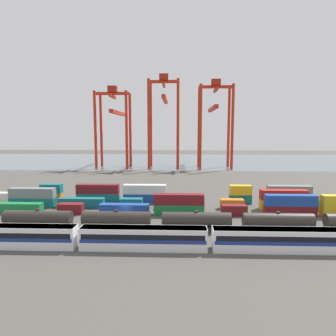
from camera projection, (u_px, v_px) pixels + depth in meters
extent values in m
plane|color=#4C4944|center=(144.00, 186.00, 111.19)|extent=(420.00, 420.00, 0.00)
cube|color=slate|center=(161.00, 160.00, 208.13)|extent=(400.00, 110.00, 0.01)
cube|color=silver|center=(15.00, 236.00, 52.34)|extent=(21.90, 3.10, 3.90)
cube|color=navy|center=(15.00, 237.00, 52.35)|extent=(21.46, 3.14, 0.64)
cube|color=black|center=(14.00, 233.00, 52.26)|extent=(21.03, 3.13, 0.90)
cube|color=slate|center=(14.00, 227.00, 52.12)|extent=(21.68, 2.85, 0.36)
cube|color=silver|center=(144.00, 238.00, 51.49)|extent=(21.90, 3.10, 3.90)
cube|color=navy|center=(144.00, 239.00, 51.50)|extent=(21.46, 3.14, 0.64)
cube|color=black|center=(144.00, 234.00, 51.41)|extent=(21.03, 3.13, 0.90)
cube|color=slate|center=(143.00, 228.00, 51.27)|extent=(21.68, 2.85, 0.36)
cube|color=silver|center=(277.00, 240.00, 50.64)|extent=(21.90, 3.10, 3.90)
cube|color=navy|center=(277.00, 240.00, 50.66)|extent=(21.46, 3.14, 0.64)
cube|color=black|center=(277.00, 236.00, 50.56)|extent=(21.03, 3.13, 0.90)
cube|color=slate|center=(277.00, 230.00, 50.43)|extent=(21.68, 2.85, 0.36)
cube|color=#232326|center=(39.00, 227.00, 62.08)|extent=(14.01, 2.50, 1.10)
cylinder|color=#2D2823|center=(38.00, 217.00, 61.84)|extent=(14.01, 2.87, 2.87)
cylinder|color=#2D2823|center=(38.00, 210.00, 61.64)|extent=(0.70, 0.70, 0.36)
cube|color=#232326|center=(117.00, 228.00, 61.47)|extent=(14.01, 2.50, 1.10)
cylinder|color=#2D2823|center=(116.00, 218.00, 61.23)|extent=(14.01, 2.87, 2.87)
cylinder|color=#2D2823|center=(116.00, 211.00, 61.03)|extent=(0.70, 0.70, 0.36)
cube|color=#232326|center=(196.00, 229.00, 60.86)|extent=(14.01, 2.50, 1.10)
cylinder|color=#2D2823|center=(196.00, 219.00, 60.61)|extent=(14.01, 2.87, 2.87)
cylinder|color=#2D2823|center=(196.00, 211.00, 60.42)|extent=(0.70, 0.70, 0.36)
cube|color=#232326|center=(277.00, 230.00, 60.25)|extent=(14.01, 2.50, 1.10)
cylinder|color=#2D2823|center=(278.00, 220.00, 60.00)|extent=(14.01, 2.87, 2.87)
cylinder|color=#2D2823|center=(278.00, 212.00, 59.80)|extent=(0.70, 0.70, 0.36)
cube|color=#197538|center=(18.00, 208.00, 74.12)|extent=(12.10, 2.44, 2.60)
cube|color=maroon|center=(71.00, 209.00, 73.62)|extent=(6.04, 2.44, 2.60)
cube|color=#1C4299|center=(125.00, 209.00, 73.12)|extent=(12.10, 2.44, 2.60)
cube|color=#197538|center=(179.00, 210.00, 72.62)|extent=(12.10, 2.44, 2.60)
cube|color=maroon|center=(179.00, 199.00, 72.30)|extent=(12.10, 2.44, 2.60)
cube|color=maroon|center=(234.00, 210.00, 72.13)|extent=(6.04, 2.44, 2.60)
cube|color=maroon|center=(290.00, 211.00, 71.63)|extent=(12.10, 2.44, 2.60)
cube|color=#1C4299|center=(291.00, 200.00, 71.31)|extent=(12.10, 2.44, 2.60)
cube|color=#146066|center=(33.00, 202.00, 80.19)|extent=(12.10, 2.44, 2.60)
cube|color=slate|center=(32.00, 193.00, 79.87)|extent=(12.10, 2.44, 2.60)
cube|color=#146066|center=(82.00, 203.00, 79.69)|extent=(12.10, 2.44, 2.60)
cube|color=#146066|center=(131.00, 203.00, 79.20)|extent=(6.04, 2.44, 2.60)
cube|color=slate|center=(181.00, 204.00, 78.70)|extent=(12.10, 2.44, 2.60)
cube|color=orange|center=(232.00, 204.00, 78.20)|extent=(6.04, 2.44, 2.60)
cube|color=gold|center=(283.00, 205.00, 77.71)|extent=(12.10, 2.44, 2.60)
cube|color=#AD211C|center=(284.00, 195.00, 77.39)|extent=(12.10, 2.44, 2.60)
cube|color=#197538|center=(335.00, 205.00, 77.21)|extent=(12.10, 2.44, 2.60)
cube|color=silver|center=(6.00, 197.00, 86.70)|extent=(12.10, 2.44, 2.60)
cube|color=orange|center=(52.00, 197.00, 86.19)|extent=(6.04, 2.44, 2.60)
cube|color=#146066|center=(51.00, 188.00, 85.87)|extent=(6.04, 2.44, 2.60)
cube|color=#146066|center=(98.00, 198.00, 85.69)|extent=(12.10, 2.44, 2.60)
cube|color=maroon|center=(98.00, 189.00, 85.37)|extent=(12.10, 2.44, 2.60)
cube|color=#1C4299|center=(145.00, 198.00, 85.18)|extent=(12.10, 2.44, 2.60)
cube|color=silver|center=(145.00, 189.00, 84.86)|extent=(12.10, 2.44, 2.60)
cube|color=silver|center=(192.00, 198.00, 84.68)|extent=(6.04, 2.44, 2.60)
cube|color=#146066|center=(240.00, 199.00, 84.18)|extent=(6.04, 2.44, 2.60)
cube|color=gold|center=(241.00, 190.00, 83.85)|extent=(6.04, 2.44, 2.60)
cube|color=slate|center=(289.00, 199.00, 83.67)|extent=(12.10, 2.44, 2.60)
cube|color=slate|center=(289.00, 190.00, 83.35)|extent=(12.10, 2.44, 2.60)
cylinder|color=red|center=(95.00, 130.00, 160.13)|extent=(1.50, 1.50, 41.69)
cylinder|color=red|center=(127.00, 130.00, 159.50)|extent=(1.50, 1.50, 41.69)
cylinder|color=red|center=(101.00, 130.00, 172.00)|extent=(1.50, 1.50, 41.69)
cylinder|color=red|center=(130.00, 130.00, 171.37)|extent=(1.50, 1.50, 41.69)
cube|color=red|center=(113.00, 93.00, 163.27)|extent=(18.53, 1.20, 1.60)
cube|color=red|center=(113.00, 96.00, 163.47)|extent=(1.20, 13.57, 1.60)
cube|color=red|center=(118.00, 113.00, 177.42)|extent=(2.00, 37.30, 2.00)
cube|color=maroon|center=(112.00, 89.00, 162.98)|extent=(4.80, 4.00, 3.20)
cylinder|color=red|center=(149.00, 124.00, 159.06)|extent=(1.50, 1.50, 47.87)
cylinder|color=red|center=(178.00, 124.00, 158.48)|extent=(1.50, 1.50, 47.87)
cylinder|color=red|center=(151.00, 125.00, 170.15)|extent=(1.50, 1.50, 47.87)
cylinder|color=red|center=(178.00, 125.00, 169.57)|extent=(1.50, 1.50, 47.87)
cube|color=red|center=(164.00, 82.00, 161.46)|extent=(17.19, 1.20, 1.60)
cube|color=red|center=(164.00, 85.00, 161.66)|extent=(1.20, 12.79, 1.60)
cube|color=red|center=(165.00, 100.00, 175.19)|extent=(2.00, 36.62, 2.00)
cube|color=maroon|center=(164.00, 77.00, 161.17)|extent=(4.80, 4.00, 3.20)
cylinder|color=red|center=(200.00, 127.00, 157.82)|extent=(1.50, 1.50, 44.95)
cylinder|color=red|center=(232.00, 127.00, 157.20)|extent=(1.50, 1.50, 44.95)
cylinder|color=red|center=(199.00, 127.00, 169.70)|extent=(1.50, 1.50, 44.95)
cylinder|color=red|center=(229.00, 127.00, 169.07)|extent=(1.50, 1.50, 44.95)
cube|color=red|center=(216.00, 87.00, 160.77)|extent=(18.46, 1.20, 1.60)
cube|color=red|center=(216.00, 90.00, 160.97)|extent=(1.20, 13.58, 1.60)
cube|color=red|center=(213.00, 109.00, 175.15)|extent=(2.00, 37.64, 2.00)
cube|color=maroon|center=(216.00, 82.00, 160.48)|extent=(4.80, 4.00, 3.20)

